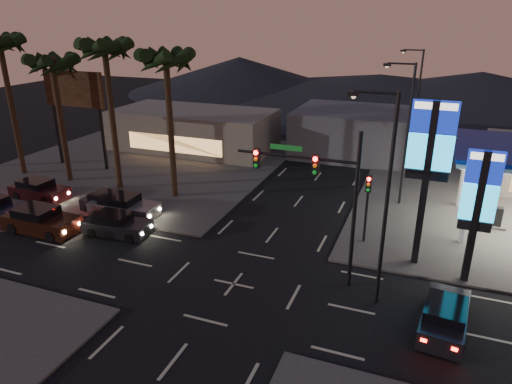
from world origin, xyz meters
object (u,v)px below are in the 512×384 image
at_px(traffic_signal_mast, 320,185).
at_px(car_lane_b_rear, 39,190).
at_px(car_lane_a_front, 116,225).
at_px(car_lane_a_mid, 41,221).
at_px(car_lane_b_front, 123,207).
at_px(suv_station, 445,317).
at_px(car_lane_b_mid, 110,204).
at_px(pylon_sign_tall, 430,152).
at_px(pylon_sign_short, 479,198).

bearing_deg(traffic_signal_mast, car_lane_b_rear, 170.98).
relative_size(traffic_signal_mast, car_lane_b_rear, 1.72).
bearing_deg(car_lane_b_rear, car_lane_a_front, -17.34).
distance_m(car_lane_a_mid, car_lane_b_front, 5.15).
bearing_deg(suv_station, traffic_signal_mast, 162.08).
distance_m(car_lane_a_mid, suv_station, 23.87).
xyz_separation_m(car_lane_a_front, car_lane_b_mid, (-2.52, 2.67, 0.00)).
relative_size(car_lane_b_front, car_lane_b_rear, 1.04).
relative_size(car_lane_b_rear, suv_station, 1.05).
bearing_deg(car_lane_b_front, traffic_signal_mast, -12.16).
bearing_deg(car_lane_b_mid, car_lane_a_mid, -118.19).
bearing_deg(car_lane_b_rear, traffic_signal_mast, -9.02).
relative_size(pylon_sign_tall, suv_station, 2.04).
xyz_separation_m(car_lane_a_mid, car_lane_b_front, (3.50, 3.77, -0.02)).
relative_size(traffic_signal_mast, car_lane_b_mid, 1.83).
distance_m(traffic_signal_mast, car_lane_b_rear, 22.70).
bearing_deg(traffic_signal_mast, suv_station, -17.92).
xyz_separation_m(car_lane_a_front, car_lane_b_rear, (-9.06, 2.83, 0.05)).
bearing_deg(pylon_sign_tall, car_lane_b_rear, -179.95).
height_order(car_lane_a_mid, car_lane_b_rear, car_lane_a_mid).
xyz_separation_m(car_lane_b_rear, suv_station, (28.20, -5.50, -0.03)).
xyz_separation_m(traffic_signal_mast, car_lane_b_mid, (-15.43, 3.33, -4.58)).
xyz_separation_m(traffic_signal_mast, car_lane_b_rear, (-21.97, 3.49, -4.54)).
relative_size(car_lane_a_mid, car_lane_b_rear, 1.06).
bearing_deg(car_lane_b_front, suv_station, -13.96).
distance_m(traffic_signal_mast, car_lane_a_front, 13.71).
xyz_separation_m(car_lane_a_front, car_lane_b_front, (-1.19, 2.38, 0.08)).
bearing_deg(suv_station, car_lane_a_mid, 176.91).
bearing_deg(suv_station, car_lane_a_front, 172.04).
distance_m(car_lane_a_mid, car_lane_b_rear, 6.07).
bearing_deg(pylon_sign_short, car_lane_b_front, 178.58).
relative_size(pylon_sign_tall, car_lane_a_front, 2.07).
xyz_separation_m(car_lane_b_mid, suv_station, (21.66, -5.35, 0.01)).
relative_size(car_lane_b_front, car_lane_b_mid, 1.11).
relative_size(traffic_signal_mast, suv_station, 1.81).
bearing_deg(pylon_sign_short, suv_station, -102.54).
bearing_deg(pylon_sign_short, car_lane_b_mid, 177.93).
bearing_deg(car_lane_a_front, car_lane_b_mid, 133.34).
xyz_separation_m(pylon_sign_tall, traffic_signal_mast, (-4.74, -3.51, -1.17)).
xyz_separation_m(car_lane_b_front, car_lane_b_rear, (-7.87, 0.45, -0.03)).
bearing_deg(pylon_sign_short, car_lane_b_rear, 178.09).
distance_m(pylon_sign_short, car_lane_b_mid, 23.04).
height_order(pylon_sign_short, car_lane_a_front, pylon_sign_short).
height_order(car_lane_a_front, car_lane_a_mid, car_lane_a_mid).
xyz_separation_m(car_lane_a_front, car_lane_a_mid, (-4.70, -1.39, 0.10)).
height_order(car_lane_b_mid, suv_station, suv_station).
height_order(pylon_sign_short, car_lane_b_rear, pylon_sign_short).
relative_size(pylon_sign_tall, car_lane_b_mid, 2.05).
xyz_separation_m(car_lane_b_mid, car_lane_b_rear, (-6.54, 0.16, 0.04)).
relative_size(car_lane_b_mid, suv_station, 0.99).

